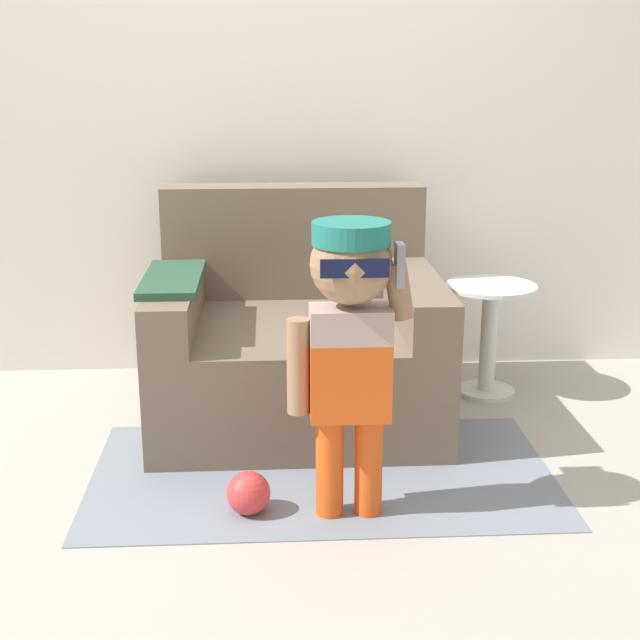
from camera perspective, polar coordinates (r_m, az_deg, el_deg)
name	(u,v)px	position (r m, az deg, el deg)	size (l,w,h in m)	color
ground_plane	(261,436)	(3.50, -3.79, -7.42)	(10.00, 10.00, 0.00)	#ADA89E
wall_back	(257,86)	(4.07, -4.07, 14.73)	(10.00, 0.05, 2.60)	silver
armchair	(296,340)	(3.63, -1.55, -1.30)	(1.14, 1.01, 0.89)	#6B5B4C
person_child	(350,325)	(2.70, 1.92, -0.32)	(0.39, 0.29, 0.95)	#E05119
side_table	(489,328)	(3.90, 10.77, -0.53)	(0.39, 0.39, 0.49)	white
rug	(322,473)	(3.19, 0.13, -9.77)	(1.62, 0.92, 0.01)	gray
toy_ball	(249,493)	(2.91, -4.60, -10.98)	(0.14, 0.14, 0.14)	#D13838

